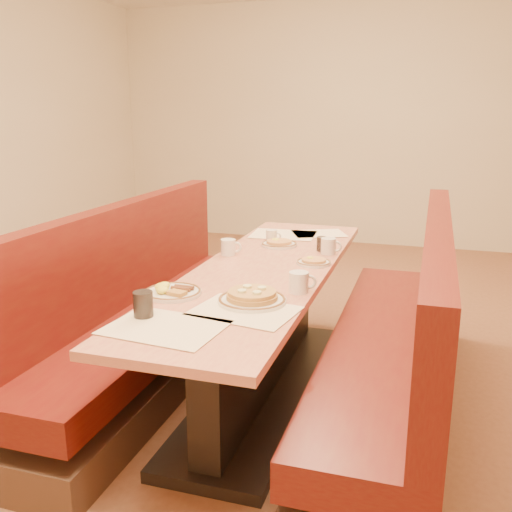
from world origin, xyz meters
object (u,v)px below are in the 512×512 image
(diner_table, at_px, (263,333))
(coffee_mug_a, at_px, (300,282))
(coffee_mug_d, at_px, (272,236))
(pancake_plate, at_px, (252,298))
(coffee_mug_c, at_px, (329,246))
(coffee_mug_b, at_px, (229,247))
(booth_right, at_px, (397,351))
(soda_tumbler_near, at_px, (143,305))
(soda_tumbler_mid, at_px, (322,244))
(booth_left, at_px, (145,321))
(eggs_plate, at_px, (172,291))

(diner_table, relative_size, coffee_mug_a, 19.51)
(coffee_mug_a, distance_m, coffee_mug_d, 1.06)
(pancake_plate, relative_size, coffee_mug_c, 2.43)
(coffee_mug_b, bearing_deg, booth_right, -25.97)
(coffee_mug_c, bearing_deg, soda_tumbler_near, -115.15)
(coffee_mug_b, height_order, soda_tumbler_mid, coffee_mug_b)
(booth_left, relative_size, eggs_plate, 9.37)
(diner_table, xyz_separation_m, coffee_mug_a, (0.28, -0.35, 0.43))
(booth_right, bearing_deg, diner_table, 180.00)
(soda_tumbler_near, bearing_deg, diner_table, 73.59)
(eggs_plate, relative_size, soda_tumbler_near, 2.35)
(coffee_mug_c, xyz_separation_m, soda_tumbler_mid, (-0.05, 0.06, -0.01))
(booth_right, relative_size, soda_tumbler_near, 22.07)
(coffee_mug_b, xyz_separation_m, coffee_mug_c, (0.56, 0.20, 0.00))
(diner_table, relative_size, coffee_mug_c, 19.86)
(booth_right, xyz_separation_m, coffee_mug_c, (-0.45, 0.42, 0.44))
(eggs_plate, relative_size, coffee_mug_d, 2.60)
(coffee_mug_a, bearing_deg, booth_left, 139.43)
(coffee_mug_b, bearing_deg, eggs_plate, -103.69)
(coffee_mug_a, xyz_separation_m, coffee_mug_d, (-0.41, 0.98, -0.01))
(booth_left, distance_m, pancake_plate, 1.10)
(pancake_plate, xyz_separation_m, coffee_mug_c, (0.17, 0.98, 0.03))
(booth_right, bearing_deg, booth_left, 180.00)
(soda_tumbler_near, bearing_deg, booth_left, 118.74)
(eggs_plate, bearing_deg, coffee_mug_c, 60.21)
(booth_right, xyz_separation_m, pancake_plate, (-0.62, -0.56, 0.41))
(pancake_plate, bearing_deg, booth_left, 146.54)
(soda_tumbler_mid, bearing_deg, eggs_plate, -115.95)
(booth_right, bearing_deg, coffee_mug_c, 137.02)
(diner_table, distance_m, eggs_plate, 0.74)
(diner_table, height_order, coffee_mug_c, coffee_mug_c)
(booth_left, distance_m, coffee_mug_c, 1.18)
(booth_left, bearing_deg, coffee_mug_b, 25.63)
(booth_right, height_order, coffee_mug_b, booth_right)
(booth_right, xyz_separation_m, coffee_mug_d, (-0.86, 0.63, 0.43))
(coffee_mug_b, height_order, soda_tumbler_near, soda_tumbler_near)
(coffee_mug_c, relative_size, soda_tumbler_near, 1.11)
(diner_table, relative_size, pancake_plate, 8.19)
(booth_left, height_order, coffee_mug_b, booth_left)
(pancake_plate, height_order, eggs_plate, pancake_plate)
(coffee_mug_d, relative_size, soda_tumbler_mid, 1.18)
(booth_left, relative_size, coffee_mug_a, 19.51)
(diner_table, bearing_deg, eggs_plate, -116.25)
(booth_right, distance_m, eggs_plate, 1.22)
(diner_table, relative_size, soda_tumbler_mid, 28.67)
(diner_table, height_order, coffee_mug_b, coffee_mug_b)
(eggs_plate, xyz_separation_m, coffee_mug_c, (0.56, 0.98, 0.03))
(booth_right, relative_size, coffee_mug_c, 19.86)
(booth_right, distance_m, pancake_plate, 0.93)
(diner_table, bearing_deg, coffee_mug_b, 141.64)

